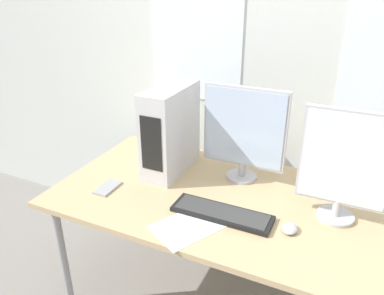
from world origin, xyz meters
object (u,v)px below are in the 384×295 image
(monitor_main, at_px, (244,132))
(cell_phone, at_px, (108,188))
(pc_tower, at_px, (170,130))
(mouse, at_px, (290,229))
(keyboard, at_px, (222,213))
(monitor_right_near, at_px, (345,165))

(monitor_main, relative_size, cell_phone, 3.30)
(pc_tower, bearing_deg, cell_phone, -121.31)
(mouse, distance_m, cell_phone, 0.91)
(monitor_main, distance_m, cell_phone, 0.75)
(keyboard, height_order, mouse, mouse)
(monitor_main, height_order, mouse, monitor_main)
(monitor_main, distance_m, mouse, 0.55)
(keyboard, distance_m, cell_phone, 0.61)
(keyboard, xyz_separation_m, cell_phone, (-0.61, -0.03, -0.01))
(pc_tower, bearing_deg, mouse, -21.31)
(pc_tower, xyz_separation_m, monitor_main, (0.39, 0.07, 0.03))
(monitor_main, bearing_deg, monitor_right_near, -18.75)
(mouse, bearing_deg, monitor_right_near, 48.10)
(monitor_main, distance_m, keyboard, 0.45)
(monitor_right_near, xyz_separation_m, keyboard, (-0.47, -0.20, -0.26))
(pc_tower, bearing_deg, monitor_right_near, -6.20)
(pc_tower, xyz_separation_m, monitor_right_near, (0.88, -0.10, 0.03))
(keyboard, bearing_deg, cell_phone, -177.35)
(keyboard, bearing_deg, mouse, 2.88)
(mouse, bearing_deg, pc_tower, 158.69)
(monitor_main, height_order, monitor_right_near, monitor_right_near)
(pc_tower, distance_m, keyboard, 0.56)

